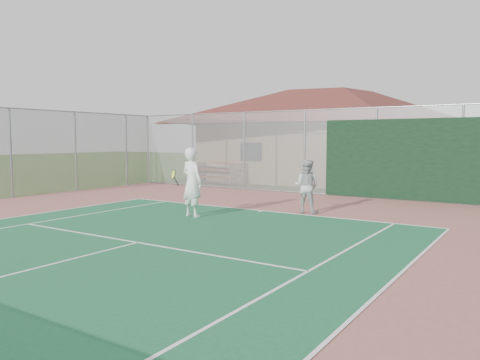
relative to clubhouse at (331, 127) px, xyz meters
The scene contains 6 objects.
back_fence 8.16m from the clubhouse, 54.69° to the right, with size 20.08×0.11×3.53m.
side_fence_left 13.39m from the clubhouse, 123.99° to the right, with size 0.08×9.00×3.50m.
clubhouse is the anchor object (origin of this frame).
bleachers 6.75m from the clubhouse, 132.53° to the right, with size 2.94×1.90×1.07m.
player_white_front 13.97m from the clubhouse, 84.40° to the right, with size 1.05×0.75×2.03m.
player_grey_back 12.12m from the clubhouse, 71.07° to the right, with size 0.85×0.69×1.65m.
Camera 1 is at (7.45, -0.86, 2.30)m, focal length 35.00 mm.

